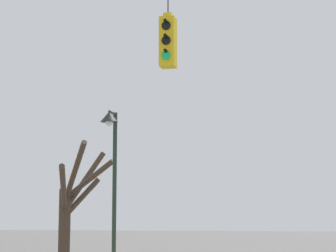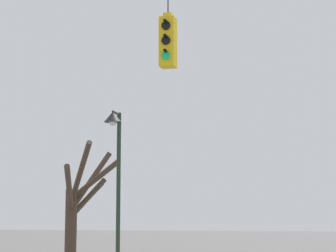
{
  "view_description": "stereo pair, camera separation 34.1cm",
  "coord_description": "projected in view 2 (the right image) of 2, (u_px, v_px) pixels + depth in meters",
  "views": [
    {
      "loc": [
        5.34,
        -13.29,
        2.19
      ],
      "look_at": [
        2.08,
        0.43,
        4.17
      ],
      "focal_mm": 70.0,
      "sensor_mm": 36.0,
      "label": 1
    },
    {
      "loc": [
        5.67,
        -13.21,
        2.19
      ],
      "look_at": [
        2.08,
        0.43,
        4.17
      ],
      "focal_mm": 70.0,
      "sensor_mm": 36.0,
      "label": 2
    }
  ],
  "objects": [
    {
      "name": "bare_tree",
      "position": [
        77.0,
        212.0,
        22.41
      ],
      "size": [
        2.04,
        4.19,
        4.64
      ],
      "color": "#423326",
      "rests_on": "ground_plane"
    },
    {
      "name": "traffic_light_over_intersection",
      "position": [
        168.0,
        41.0,
        14.51
      ],
      "size": [
        0.34,
        0.58,
        2.8
      ],
      "color": "yellow"
    },
    {
      "name": "street_lamp",
      "position": [
        115.0,
        157.0,
        18.44
      ],
      "size": [
        0.5,
        0.86,
        5.2
      ],
      "color": "#233323",
      "rests_on": "ground_plane"
    }
  ]
}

